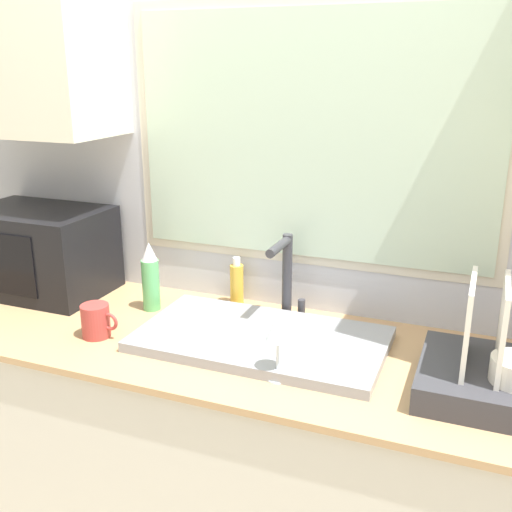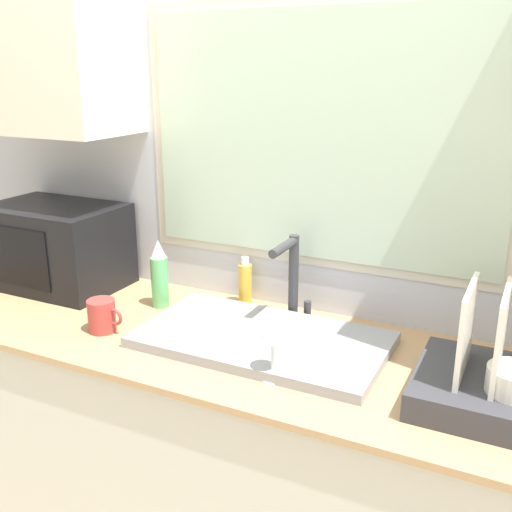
# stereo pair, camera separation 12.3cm
# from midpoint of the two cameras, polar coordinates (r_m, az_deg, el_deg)

# --- Properties ---
(countertop) EXTENTS (2.50, 0.65, 0.90)m
(countertop) POSITION_cam_midpoint_polar(r_m,az_deg,el_deg) (1.97, -0.35, -20.59)
(countertop) COLOR beige
(countertop) RESTS_ON ground_plane
(wall_back) EXTENTS (6.00, 0.38, 2.60)m
(wall_back) POSITION_cam_midpoint_polar(r_m,az_deg,el_deg) (1.85, 3.14, 9.04)
(wall_back) COLOR silver
(wall_back) RESTS_ON ground_plane
(sink_basin) EXTENTS (0.71, 0.39, 0.03)m
(sink_basin) POSITION_cam_midpoint_polar(r_m,az_deg,el_deg) (1.74, -1.54, -7.96)
(sink_basin) COLOR gray
(sink_basin) RESTS_ON countertop
(faucet) EXTENTS (0.08, 0.18, 0.27)m
(faucet) POSITION_cam_midpoint_polar(r_m,az_deg,el_deg) (1.86, 1.00, -1.41)
(faucet) COLOR #333338
(faucet) RESTS_ON countertop
(microwave) EXTENTS (0.47, 0.32, 0.30)m
(microwave) POSITION_cam_midpoint_polar(r_m,az_deg,el_deg) (2.25, -21.46, 0.46)
(microwave) COLOR black
(microwave) RESTS_ON countertop
(dish_rack) EXTENTS (0.28, 0.34, 0.29)m
(dish_rack) POSITION_cam_midpoint_polar(r_m,az_deg,el_deg) (1.56, 18.68, -10.41)
(dish_rack) COLOR #333338
(dish_rack) RESTS_ON countertop
(spray_bottle) EXTENTS (0.06, 0.06, 0.23)m
(spray_bottle) POSITION_cam_midpoint_polar(r_m,az_deg,el_deg) (1.98, -11.78, -2.05)
(spray_bottle) COLOR #59B266
(spray_bottle) RESTS_ON countertop
(soap_bottle) EXTENTS (0.05, 0.05, 0.16)m
(soap_bottle) POSITION_cam_midpoint_polar(r_m,az_deg,el_deg) (2.00, -3.61, -2.64)
(soap_bottle) COLOR gold
(soap_bottle) RESTS_ON countertop
(mug_near_sink) EXTENTS (0.12, 0.08, 0.10)m
(mug_near_sink) POSITION_cam_midpoint_polar(r_m,az_deg,el_deg) (1.85, -16.85, -5.96)
(mug_near_sink) COLOR #A53833
(mug_near_sink) RESTS_ON countertop
(wine_glass) EXTENTS (0.06, 0.06, 0.18)m
(wine_glass) POSITION_cam_midpoint_polar(r_m,az_deg,el_deg) (1.51, -0.25, -7.06)
(wine_glass) COLOR silver
(wine_glass) RESTS_ON countertop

